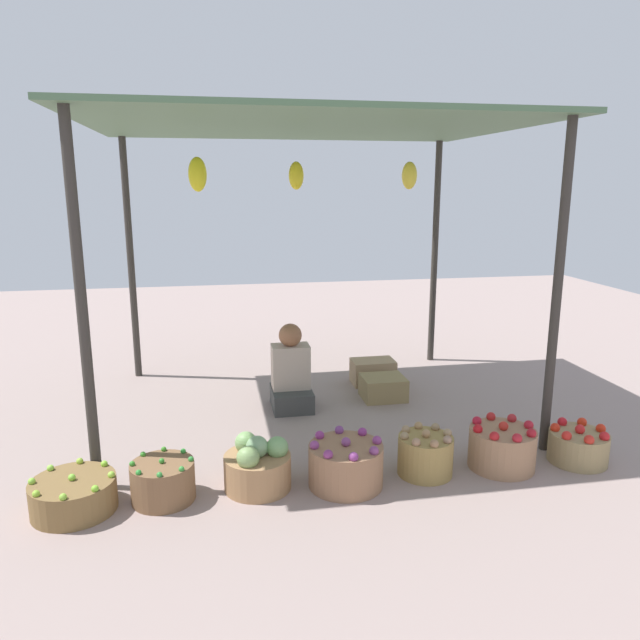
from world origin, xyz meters
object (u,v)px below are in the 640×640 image
(basket_limes, at_px, (74,495))
(basket_cabbages, at_px, (258,466))
(wooden_crate_near_vendor, at_px, (373,372))
(basket_purple_onions, at_px, (346,464))
(wooden_crate_stacked_rear, at_px, (383,388))
(vendor_person, at_px, (291,376))
(basket_red_tomatoes, at_px, (578,446))
(basket_red_apples, at_px, (502,447))
(basket_green_chilies, at_px, (163,481))
(basket_potatoes, at_px, (425,454))

(basket_limes, bearing_deg, basket_cabbages, 3.99)
(basket_cabbages, distance_m, wooden_crate_near_vendor, 2.36)
(basket_purple_onions, height_order, wooden_crate_stacked_rear, basket_purple_onions)
(vendor_person, xyz_separation_m, basket_red_tomatoes, (1.93, -1.48, -0.18))
(vendor_person, relative_size, wooden_crate_near_vendor, 1.81)
(basket_red_tomatoes, xyz_separation_m, wooden_crate_stacked_rear, (-1.04, 1.53, -0.01))
(basket_limes, height_order, basket_red_apples, basket_red_apples)
(basket_cabbages, xyz_separation_m, basket_purple_onions, (0.59, -0.07, -0.01))
(basket_limes, height_order, wooden_crate_stacked_rear, basket_limes)
(basket_cabbages, height_order, wooden_crate_near_vendor, basket_cabbages)
(basket_green_chilies, height_order, basket_purple_onions, basket_purple_onions)
(basket_green_chilies, xyz_separation_m, basket_potatoes, (1.79, 0.03, 0.02))
(basket_purple_onions, distance_m, basket_red_tomatoes, 1.76)
(basket_limes, bearing_deg, basket_red_apples, 1.33)
(basket_green_chilies, xyz_separation_m, wooden_crate_near_vendor, (1.95, 1.99, -0.01))
(basket_red_tomatoes, bearing_deg, wooden_crate_stacked_rear, 124.11)
(wooden_crate_stacked_rear, bearing_deg, vendor_person, -176.34)
(vendor_person, height_order, basket_green_chilies, vendor_person)
(basket_limes, distance_m, basket_green_chilies, 0.54)
(basket_red_tomatoes, height_order, wooden_crate_stacked_rear, basket_red_tomatoes)
(basket_green_chilies, bearing_deg, basket_potatoes, 1.02)
(basket_limes, xyz_separation_m, wooden_crate_stacked_rear, (2.47, 1.58, 0.00))
(basket_red_tomatoes, distance_m, wooden_crate_stacked_rear, 1.85)
(basket_cabbages, height_order, basket_red_tomatoes, basket_cabbages)
(basket_purple_onions, distance_m, wooden_crate_near_vendor, 2.15)
(basket_red_tomatoes, bearing_deg, basket_cabbages, 179.20)
(basket_limes, relative_size, wooden_crate_stacked_rear, 1.29)
(basket_purple_onions, height_order, basket_red_tomatoes, basket_purple_onions)
(basket_limes, relative_size, basket_potatoes, 1.34)
(wooden_crate_stacked_rear, bearing_deg, basket_red_tomatoes, -55.89)
(basket_cabbages, height_order, basket_purple_onions, basket_cabbages)
(basket_potatoes, xyz_separation_m, wooden_crate_stacked_rear, (0.14, 1.51, -0.04))
(basket_limes, xyz_separation_m, basket_purple_onions, (1.75, 0.01, 0.04))
(basket_purple_onions, xyz_separation_m, basket_red_tomatoes, (1.76, 0.03, -0.03))
(basket_green_chilies, distance_m, basket_cabbages, 0.62)
(basket_limes, height_order, wooden_crate_near_vendor, same)
(basket_green_chilies, relative_size, wooden_crate_stacked_rear, 1.02)
(basket_green_chilies, distance_m, wooden_crate_stacked_rear, 2.47)
(basket_potatoes, bearing_deg, basket_cabbages, 179.50)
(vendor_person, bearing_deg, basket_potatoes, -62.54)
(basket_limes, xyz_separation_m, basket_red_apples, (2.91, 0.07, 0.04))
(basket_green_chilies, xyz_separation_m, basket_cabbages, (0.61, 0.04, 0.03))
(vendor_person, xyz_separation_m, basket_purple_onions, (0.17, -1.51, -0.15))
(basket_potatoes, distance_m, wooden_crate_near_vendor, 1.96)
(vendor_person, relative_size, basket_cabbages, 1.73)
(basket_cabbages, relative_size, wooden_crate_stacked_rear, 1.12)
(wooden_crate_near_vendor, bearing_deg, basket_red_tomatoes, -62.80)
(basket_purple_onions, bearing_deg, basket_cabbages, 173.54)
(basket_red_apples, bearing_deg, basket_cabbages, 179.58)
(basket_red_tomatoes, relative_size, wooden_crate_stacked_rear, 1.05)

